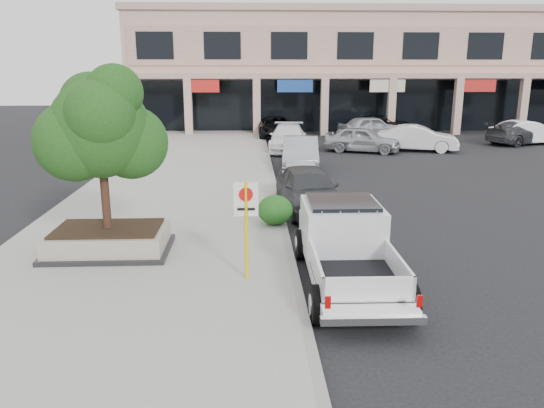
{
  "coord_description": "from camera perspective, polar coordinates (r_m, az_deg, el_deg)",
  "views": [
    {
      "loc": [
        -2.61,
        -12.4,
        4.94
      ],
      "look_at": [
        -2.0,
        1.5,
        1.33
      ],
      "focal_mm": 35.0,
      "sensor_mm": 36.0,
      "label": 1
    }
  ],
  "objects": [
    {
      "name": "ground",
      "position": [
        13.6,
        8.79,
        -6.93
      ],
      "size": [
        120.0,
        120.0,
        0.0
      ],
      "primitive_type": "plane",
      "color": "black",
      "rests_on": "ground"
    },
    {
      "name": "sidewalk",
      "position": [
        19.25,
        -11.07,
        -0.37
      ],
      "size": [
        8.0,
        52.0,
        0.15
      ],
      "primitive_type": "cube",
      "color": "gray",
      "rests_on": "ground"
    },
    {
      "name": "curb",
      "position": [
        19.06,
        0.75,
        -0.25
      ],
      "size": [
        0.2,
        52.0,
        0.15
      ],
      "primitive_type": "cube",
      "color": "gray",
      "rests_on": "ground"
    },
    {
      "name": "strip_mall",
      "position": [
        47.53,
        10.7,
        14.06
      ],
      "size": [
        40.55,
        12.43,
        9.5
      ],
      "color": "tan",
      "rests_on": "ground"
    },
    {
      "name": "planter",
      "position": [
        14.77,
        -17.14,
        -3.72
      ],
      "size": [
        3.2,
        2.2,
        0.68
      ],
      "color": "black",
      "rests_on": "sidewalk"
    },
    {
      "name": "planter_tree",
      "position": [
        14.27,
        -17.34,
        7.75
      ],
      "size": [
        2.9,
        2.55,
        4.0
      ],
      "color": "black",
      "rests_on": "planter"
    },
    {
      "name": "no_parking_sign",
      "position": [
        12.03,
        -2.79,
        -1.43
      ],
      "size": [
        0.55,
        0.09,
        2.3
      ],
      "color": "yellow",
      "rests_on": "sidewalk"
    },
    {
      "name": "hedge",
      "position": [
        16.49,
        0.33,
        -0.65
      ],
      "size": [
        1.1,
        0.99,
        0.93
      ],
      "primitive_type": "ellipsoid",
      "color": "#154413",
      "rests_on": "sidewalk"
    },
    {
      "name": "pickup_truck",
      "position": [
        12.34,
        8.21,
        -4.77
      ],
      "size": [
        2.15,
        5.68,
        1.78
      ],
      "primitive_type": null,
      "rotation": [
        0.0,
        0.0,
        -0.01
      ],
      "color": "white",
      "rests_on": "ground"
    },
    {
      "name": "curb_car_a",
      "position": [
        18.67,
        3.95,
        1.64
      ],
      "size": [
        2.34,
        4.77,
        1.57
      ],
      "primitive_type": "imported",
      "rotation": [
        0.0,
        0.0,
        0.11
      ],
      "color": "#323538",
      "rests_on": "ground"
    },
    {
      "name": "curb_car_b",
      "position": [
        26.24,
        3.08,
        5.43
      ],
      "size": [
        2.11,
        4.98,
        1.6
      ],
      "primitive_type": "imported",
      "rotation": [
        0.0,
        0.0,
        -0.09
      ],
      "color": "#A0A3A8",
      "rests_on": "ground"
    },
    {
      "name": "curb_car_c",
      "position": [
        32.36,
        1.74,
        7.13
      ],
      "size": [
        2.67,
        5.52,
        1.55
      ],
      "primitive_type": "imported",
      "rotation": [
        0.0,
        0.0,
        -0.1
      ],
      "color": "white",
      "rests_on": "ground"
    },
    {
      "name": "curb_car_d",
      "position": [
        38.3,
        0.41,
        8.25
      ],
      "size": [
        2.62,
        5.46,
        1.5
      ],
      "primitive_type": "imported",
      "rotation": [
        0.0,
        0.0,
        0.02
      ],
      "color": "black",
      "rests_on": "ground"
    },
    {
      "name": "lot_car_a",
      "position": [
        32.17,
        9.69,
        6.86
      ],
      "size": [
        4.81,
        3.28,
        1.52
      ],
      "primitive_type": "imported",
      "rotation": [
        0.0,
        0.0,
        1.2
      ],
      "color": "#A5A6AD",
      "rests_on": "ground"
    },
    {
      "name": "lot_car_b",
      "position": [
        33.32,
        15.4,
        6.84
      ],
      "size": [
        4.98,
        2.84,
        1.55
      ],
      "primitive_type": "imported",
      "rotation": [
        0.0,
        0.0,
        1.3
      ],
      "color": "silver",
      "rests_on": "ground"
    },
    {
      "name": "lot_car_c",
      "position": [
        38.73,
        25.31,
        6.95
      ],
      "size": [
        5.61,
        4.01,
        1.51
      ],
      "primitive_type": "imported",
      "rotation": [
        0.0,
        0.0,
        1.98
      ],
      "color": "#323438",
      "rests_on": "ground"
    },
    {
      "name": "lot_car_d",
      "position": [
        40.84,
        11.75,
        8.32
      ],
      "size": [
        5.7,
        3.75,
        1.46
      ],
      "primitive_type": "imported",
      "rotation": [
        0.0,
        0.0,
        1.3
      ],
      "color": "black",
      "rests_on": "ground"
    },
    {
      "name": "lot_car_e",
      "position": [
        38.31,
        10.65,
        8.1
      ],
      "size": [
        5.13,
        3.25,
        1.63
      ],
      "primitive_type": "imported",
      "rotation": [
        0.0,
        0.0,
        1.87
      ],
      "color": "#B0B3B8",
      "rests_on": "ground"
    },
    {
      "name": "lot_car_f",
      "position": [
        38.74,
        25.73,
        6.94
      ],
      "size": [
        4.93,
        2.47,
        1.55
      ],
      "primitive_type": "imported",
      "rotation": [
        0.0,
        0.0,
        1.75
      ],
      "color": "white",
      "rests_on": "ground"
    }
  ]
}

